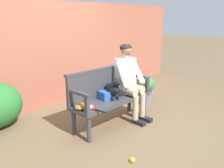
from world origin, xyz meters
TOP-DOWN VIEW (x-y plane):
  - ground_plane at (0.00, 0.00)m, footprint 40.00×40.00m
  - brick_garden_fence at (0.00, 1.72)m, footprint 8.00×0.30m
  - garden_bench at (0.00, 0.00)m, footprint 1.52×0.47m
  - bench_backrest at (0.00, 0.20)m, footprint 1.56×0.06m
  - bench_armrest_left_end at (-0.72, -0.08)m, footprint 0.06×0.47m
  - bench_armrest_right_end at (0.72, -0.08)m, footprint 0.06×0.47m
  - person_seated at (0.41, -0.01)m, footprint 0.56×0.63m
  - dog_on_bench at (-0.02, -0.05)m, footprint 0.23×0.39m
  - tennis_racket at (-0.58, -0.02)m, footprint 0.31×0.57m
  - baseball_glove at (-0.68, 0.00)m, footprint 0.28×0.27m
  - sports_bag at (-0.06, 0.05)m, footprint 0.31×0.24m
  - tennis_ball at (-0.66, -0.97)m, footprint 0.07×0.07m
  - potted_plant at (1.27, 0.23)m, footprint 0.39×0.39m

SIDE VIEW (x-z plane):
  - ground_plane at x=0.00m, z-range 0.00..0.00m
  - tennis_ball at x=-0.66m, z-range 0.00..0.07m
  - potted_plant at x=1.27m, z-range 0.03..0.62m
  - garden_bench at x=0.00m, z-range 0.17..0.64m
  - tennis_racket at x=-0.58m, z-range 0.46..0.49m
  - baseball_glove at x=-0.68m, z-range 0.47..0.56m
  - sports_bag at x=-0.06m, z-range 0.47..0.61m
  - dog_on_bench at x=-0.02m, z-range 0.47..0.85m
  - bench_armrest_left_end at x=-0.72m, z-range 0.53..0.81m
  - bench_armrest_right_end at x=0.72m, z-range 0.53..0.81m
  - bench_backrest at x=0.00m, z-range 0.47..0.97m
  - person_seated at x=0.41m, z-range 0.07..1.41m
  - brick_garden_fence at x=0.00m, z-range 0.00..2.09m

